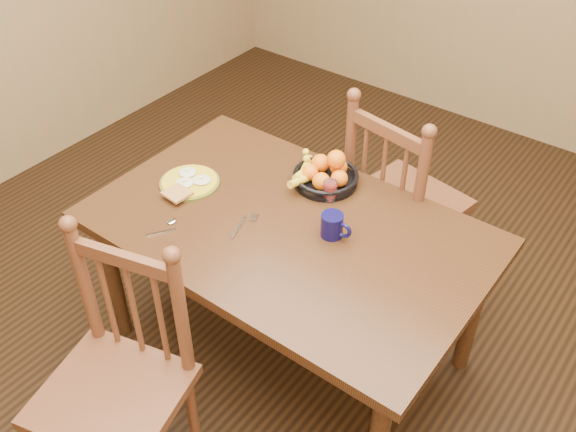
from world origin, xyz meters
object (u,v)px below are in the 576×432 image
Objects in this scene: dining_table at (288,241)px; fruit_bowl at (325,174)px; chair_near at (118,382)px; coffee_mug at (333,225)px; breakfast_plate at (189,182)px; chair_far at (401,202)px.

fruit_bowl is (-0.05, 0.33, 0.13)m from dining_table.
coffee_mug is at bearing 56.64° from chair_near.
chair_near reaches higher than fruit_bowl.
dining_table is at bearing 66.74° from chair_near.
breakfast_plate is (-0.39, 0.80, 0.25)m from chair_near.
chair_far is 0.49m from fruit_bowl.
dining_table is at bearing 4.23° from breakfast_plate.
fruit_bowl is at bearing 68.04° from chair_far.
breakfast_plate reaches higher than dining_table.
chair_far is at bearing 90.88° from coffee_mug.
coffee_mug is (0.01, -0.62, 0.27)m from chair_far.
breakfast_plate is at bearing 101.25° from chair_near.
coffee_mug is (0.18, 0.06, 0.14)m from dining_table.
dining_table is at bearing 86.15° from chair_far.
fruit_bowl is at bearing 38.35° from breakfast_plate.
fruit_bowl is (-0.23, 0.27, -0.00)m from coffee_mug.
coffee_mug is at bearing 18.43° from dining_table.
coffee_mug is at bearing -50.19° from fruit_bowl.
breakfast_plate is (-0.68, -0.71, 0.23)m from chair_far.
dining_table is at bearing -81.57° from fruit_bowl.
breakfast_plate is at bearing 56.40° from chair_far.
breakfast_plate is at bearing -175.77° from dining_table.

